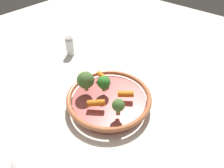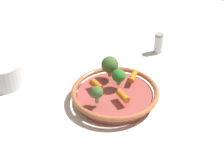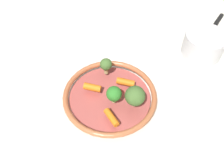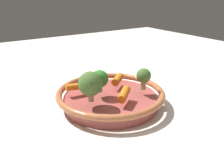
# 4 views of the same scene
# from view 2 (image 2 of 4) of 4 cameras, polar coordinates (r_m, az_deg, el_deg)

# --- Properties ---
(ground_plane) EXTENTS (2.08, 2.08, 0.00)m
(ground_plane) POSITION_cam_2_polar(r_m,az_deg,el_deg) (1.01, 0.57, -3.05)
(ground_plane) COLOR silver
(serving_bowl) EXTENTS (0.29, 0.29, 0.05)m
(serving_bowl) POSITION_cam_2_polar(r_m,az_deg,el_deg) (1.00, 0.58, -1.96)
(serving_bowl) COLOR #A84C47
(serving_bowl) RESTS_ON ground_plane
(baby_carrot_near_rim) EXTENTS (0.05, 0.05, 0.02)m
(baby_carrot_near_rim) POSITION_cam_2_polar(r_m,az_deg,el_deg) (0.94, 2.08, -2.29)
(baby_carrot_near_rim) COLOR orange
(baby_carrot_near_rim) RESTS_ON serving_bowl
(baby_carrot_center) EXTENTS (0.05, 0.06, 0.03)m
(baby_carrot_center) POSITION_cam_2_polar(r_m,az_deg,el_deg) (0.99, -2.91, -0.18)
(baby_carrot_center) COLOR orange
(baby_carrot_center) RESTS_ON serving_bowl
(baby_carrot_back) EXTENTS (0.03, 0.06, 0.02)m
(baby_carrot_back) POSITION_cam_2_polar(r_m,az_deg,el_deg) (1.03, 4.06, 1.52)
(baby_carrot_back) COLOR orange
(baby_carrot_back) RESTS_ON serving_bowl
(broccoli_floret_edge) EXTENTS (0.05, 0.05, 0.06)m
(broccoli_floret_edge) POSITION_cam_2_polar(r_m,az_deg,el_deg) (0.99, 1.27, 1.58)
(broccoli_floret_edge) COLOR #94AC66
(broccoli_floret_edge) RESTS_ON serving_bowl
(broccoli_floret_mid) EXTENTS (0.04, 0.04, 0.06)m
(broccoli_floret_mid) POSITION_cam_2_polar(r_m,az_deg,el_deg) (0.91, -2.88, -1.64)
(broccoli_floret_mid) COLOR tan
(broccoli_floret_mid) RESTS_ON serving_bowl
(broccoli_floret_large) EXTENTS (0.06, 0.06, 0.07)m
(broccoli_floret_large) POSITION_cam_2_polar(r_m,az_deg,el_deg) (1.02, -0.41, 3.63)
(broccoli_floret_large) COLOR tan
(broccoli_floret_large) RESTS_ON serving_bowl
(salt_shaker) EXTENTS (0.04, 0.04, 0.09)m
(salt_shaker) POSITION_cam_2_polar(r_m,az_deg,el_deg) (1.27, 8.82, 7.60)
(salt_shaker) COLOR silver
(salt_shaker) RESTS_ON ground_plane
(saucepan) EXTENTS (0.23, 0.15, 0.08)m
(saucepan) POSITION_cam_2_polar(r_m,az_deg,el_deg) (1.13, -19.91, 1.90)
(saucepan) COLOR silver
(saucepan) RESTS_ON ground_plane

